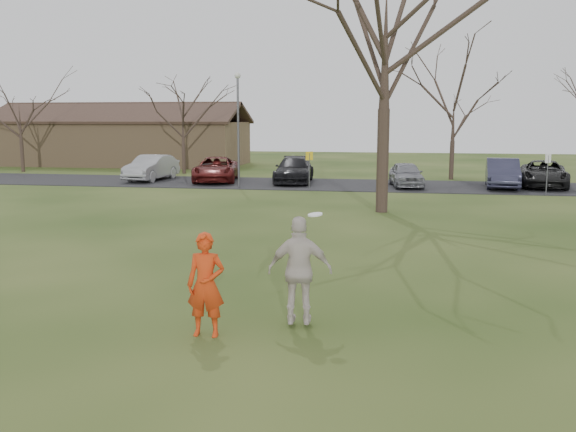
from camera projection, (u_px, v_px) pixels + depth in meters
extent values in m
plane|color=#1E380F|center=(250.00, 332.00, 11.12)|extent=(120.00, 120.00, 0.00)
cube|color=black|center=(351.00, 185.00, 35.44)|extent=(62.00, 6.50, 0.04)
imported|color=red|center=(206.00, 285.00, 10.81)|extent=(0.70, 0.48, 1.86)
imported|color=#95969A|center=(151.00, 168.00, 37.82)|extent=(2.06, 4.83, 1.55)
imported|color=#561514|center=(216.00, 169.00, 37.04)|extent=(3.35, 5.66, 1.47)
imported|color=black|center=(294.00, 170.00, 36.41)|extent=(2.42, 5.29, 1.50)
imported|color=gray|center=(406.00, 174.00, 34.24)|extent=(2.15, 4.22, 1.38)
imported|color=#2C2D43|center=(502.00, 173.00, 33.78)|extent=(2.20, 4.99, 1.59)
imported|color=black|center=(544.00, 174.00, 34.06)|extent=(3.27, 5.59, 1.46)
imported|color=beige|center=(300.00, 270.00, 11.22)|extent=(1.21, 0.59, 2.00)
cylinder|color=white|center=(315.00, 215.00, 11.16)|extent=(0.27, 0.27, 0.08)
cube|color=#8C6D4C|center=(122.00, 143.00, 51.21)|extent=(20.00, 8.00, 3.50)
cube|color=#33231C|center=(110.00, 113.00, 48.82)|extent=(20.60, 4.40, 1.78)
cube|color=#33231C|center=(131.00, 113.00, 52.81)|extent=(20.60, 4.40, 1.78)
cube|color=#38281E|center=(121.00, 104.00, 50.71)|extent=(20.60, 0.45, 0.20)
cylinder|color=#47474C|center=(238.00, 133.00, 33.56)|extent=(0.12, 0.12, 6.00)
sphere|color=beige|center=(238.00, 75.00, 33.07)|extent=(0.34, 0.34, 0.34)
cylinder|color=#47474C|center=(309.00, 172.00, 32.70)|extent=(0.06, 0.06, 2.00)
cube|color=yellow|center=(309.00, 156.00, 32.57)|extent=(0.35, 0.35, 0.45)
cylinder|color=#47474C|center=(547.00, 175.00, 30.66)|extent=(0.06, 0.06, 2.00)
cube|color=silver|center=(548.00, 158.00, 30.53)|extent=(0.35, 0.35, 0.45)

